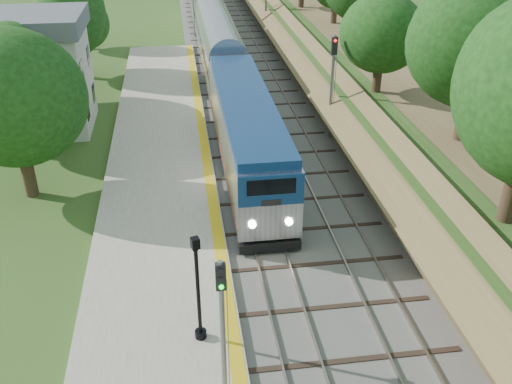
{
  "coord_description": "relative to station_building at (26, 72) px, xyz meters",
  "views": [
    {
      "loc": [
        -3.77,
        -9.71,
        15.72
      ],
      "look_at": [
        -0.5,
        13.4,
        2.8
      ],
      "focal_mm": 40.0,
      "sensor_mm": 36.0,
      "label": 1
    }
  ],
  "objects": [
    {
      "name": "trackbed",
      "position": [
        16.0,
        30.0,
        -4.02
      ],
      "size": [
        9.5,
        170.0,
        0.28
      ],
      "color": "#4C4944",
      "rests_on": "ground"
    },
    {
      "name": "platform",
      "position": [
        8.8,
        -14.0,
        -3.9
      ],
      "size": [
        6.4,
        68.0,
        0.38
      ],
      "primitive_type": "cube",
      "color": "gray",
      "rests_on": "ground"
    },
    {
      "name": "yellow_stripe",
      "position": [
        11.65,
        -14.0,
        -3.7
      ],
      "size": [
        0.55,
        68.0,
        0.01
      ],
      "primitive_type": "cube",
      "color": "gold",
      "rests_on": "platform"
    },
    {
      "name": "embankment",
      "position": [
        24.35,
        30.0,
        -2.14
      ],
      "size": [
        10.64,
        170.0,
        11.7
      ],
      "color": "brown",
      "rests_on": "ground"
    },
    {
      "name": "station_building",
      "position": [
        0.0,
        0.0,
        0.0
      ],
      "size": [
        8.6,
        6.6,
        8.0
      ],
      "color": "beige",
      "rests_on": "ground"
    },
    {
      "name": "trees_behind_platform",
      "position": [
        2.83,
        -9.33,
        0.44
      ],
      "size": [
        7.82,
        53.32,
        7.21
      ],
      "color": "#332316",
      "rests_on": "ground"
    },
    {
      "name": "train",
      "position": [
        14.0,
        31.54,
        -1.8
      ],
      "size": [
        3.03,
        100.92,
        4.46
      ],
      "color": "black",
      "rests_on": "trackbed"
    },
    {
      "name": "lamppost_far",
      "position": [
        10.43,
        -23.27,
        -1.7
      ],
      "size": [
        0.45,
        0.45,
        4.5
      ],
      "color": "black",
      "rests_on": "platform"
    },
    {
      "name": "signal_platform",
      "position": [
        11.1,
        -26.03,
        -0.36
      ],
      "size": [
        0.32,
        0.25,
        5.45
      ],
      "color": "slate",
      "rests_on": "platform"
    },
    {
      "name": "signal_farside",
      "position": [
        20.2,
        -4.72,
        0.26
      ],
      "size": [
        0.38,
        0.3,
        6.92
      ],
      "color": "slate",
      "rests_on": "ground"
    }
  ]
}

